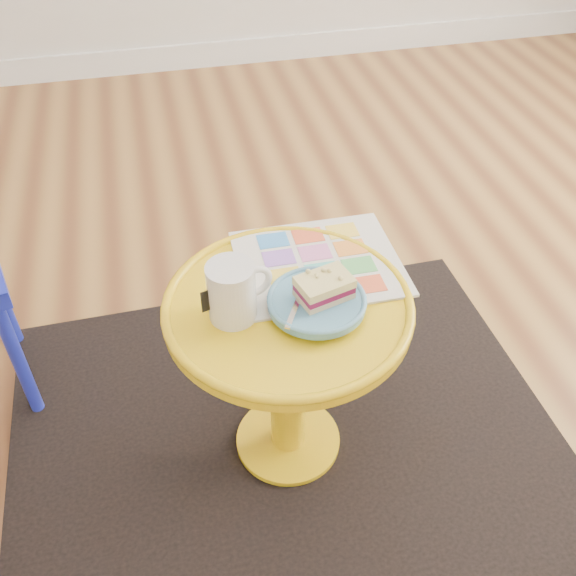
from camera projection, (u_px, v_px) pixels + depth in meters
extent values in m
plane|color=brown|center=(373.00, 342.00, 1.79)|extent=(4.00, 4.00, 0.00)
cube|color=white|center=(245.00, 51.00, 3.20)|extent=(4.00, 0.02, 0.12)
cube|color=black|center=(288.00, 442.00, 1.54)|extent=(1.32, 1.12, 0.01)
cylinder|color=gold|center=(288.00, 440.00, 1.54)|extent=(0.25, 0.25, 0.02)
cylinder|color=gold|center=(288.00, 381.00, 1.39)|extent=(0.08, 0.08, 0.42)
cylinder|color=gold|center=(288.00, 308.00, 1.25)|extent=(0.49, 0.49, 0.02)
cylinder|color=#1B26B3|center=(20.00, 363.00, 1.51)|extent=(0.03, 0.03, 0.35)
cylinder|color=#1B26B3|center=(0.00, 295.00, 1.68)|extent=(0.03, 0.03, 0.35)
cube|color=silver|center=(319.00, 263.00, 1.33)|extent=(0.34, 0.29, 0.01)
cylinder|color=silver|center=(232.00, 292.00, 1.18)|extent=(0.09, 0.09, 0.12)
torus|color=silver|center=(256.00, 281.00, 1.19)|extent=(0.07, 0.03, 0.07)
cylinder|color=#D1B78C|center=(230.00, 270.00, 1.14)|extent=(0.08, 0.08, 0.01)
cylinder|color=#518BAC|center=(317.00, 306.00, 1.22)|extent=(0.07, 0.07, 0.01)
cylinder|color=#518BAC|center=(317.00, 302.00, 1.21)|extent=(0.19, 0.19, 0.01)
cube|color=#D3BC8C|center=(324.00, 294.00, 1.21)|extent=(0.11, 0.09, 0.01)
cube|color=maroon|center=(324.00, 288.00, 1.20)|extent=(0.11, 0.09, 0.01)
cube|color=#EADB8C|center=(325.00, 282.00, 1.19)|extent=(0.12, 0.09, 0.02)
cube|color=silver|center=(296.00, 307.00, 1.19)|extent=(0.06, 0.11, 0.00)
cube|color=silver|center=(305.00, 284.00, 1.24)|extent=(0.03, 0.04, 0.00)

